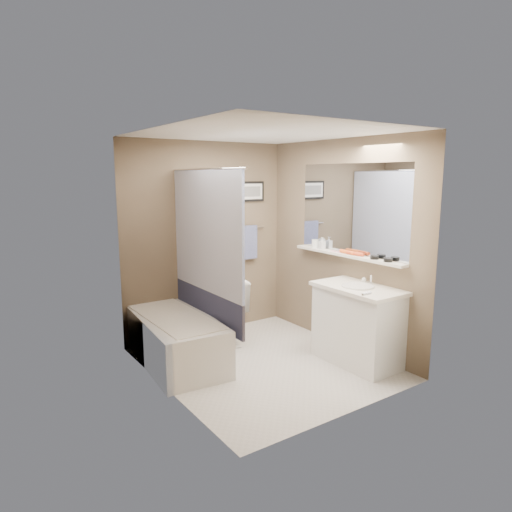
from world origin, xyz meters
TOP-DOWN VIEW (x-y plane):
  - ground at (0.00, 0.00)m, footprint 2.50×2.50m
  - ceiling at (0.00, 0.00)m, footprint 2.20×2.50m
  - wall_back at (0.00, 1.23)m, footprint 2.20×0.04m
  - wall_front at (0.00, -1.23)m, footprint 2.20×0.04m
  - wall_left at (-1.08, 0.00)m, footprint 0.04×2.50m
  - wall_right at (1.08, 0.00)m, footprint 0.04×2.50m
  - tile_surround at (-1.09, 0.50)m, footprint 0.02×1.55m
  - curtain_rod at (-0.40, 0.50)m, footprint 0.02×1.55m
  - curtain_upper at (-0.40, 0.50)m, footprint 0.03×1.45m
  - curtain_lower at (-0.40, 0.50)m, footprint 0.03×1.45m
  - mirror at (1.09, -0.15)m, footprint 0.02×1.60m
  - shelf at (1.04, -0.15)m, footprint 0.12×1.60m
  - towel_bar at (0.55, 1.22)m, footprint 0.60×0.02m
  - towel at (0.55, 1.20)m, footprint 0.34×0.05m
  - art_frame at (0.55, 1.23)m, footprint 0.62×0.02m
  - art_mat at (0.55, 1.22)m, footprint 0.56×0.00m
  - art_image at (0.55, 1.22)m, footprint 0.50×0.00m
  - door at (0.55, -1.24)m, footprint 0.80×0.02m
  - door_handle at (0.22, -1.19)m, footprint 0.10×0.02m
  - bathtub at (-0.75, 0.60)m, footprint 0.83×1.56m
  - tub_rim at (-0.75, 0.60)m, footprint 0.56×1.36m
  - toilet at (-0.03, 0.85)m, footprint 0.60×0.87m
  - vanity at (0.85, -0.53)m, footprint 0.51×0.91m
  - countertop at (0.84, -0.53)m, footprint 0.54×0.96m
  - sink_basin at (0.83, -0.53)m, footprint 0.34×0.34m
  - faucet_spout at (1.03, -0.53)m, footprint 0.02×0.02m
  - faucet_knob at (1.03, -0.43)m, footprint 0.05×0.05m
  - candle_bowl_near at (1.04, -0.74)m, footprint 0.09×0.09m
  - candle_bowl_far at (1.04, -0.56)m, footprint 0.09×0.09m
  - hair_brush_front at (1.04, -0.28)m, footprint 0.06×0.22m
  - hair_brush_back at (1.04, -0.16)m, footprint 0.05×0.22m
  - pink_comb at (1.04, 0.01)m, footprint 0.04×0.16m
  - glass_jar at (1.04, 0.38)m, footprint 0.08×0.08m
  - soap_bottle at (1.04, 0.26)m, footprint 0.07×0.07m

SIDE VIEW (x-z plane):
  - ground at x=0.00m, z-range 0.00..0.00m
  - bathtub at x=-0.75m, z-range 0.00..0.50m
  - vanity at x=0.85m, z-range 0.00..0.80m
  - toilet at x=-0.03m, z-range 0.00..0.82m
  - tub_rim at x=-0.75m, z-range 0.49..0.51m
  - curtain_lower at x=-0.40m, z-range 0.40..0.76m
  - countertop at x=0.84m, z-range 0.80..0.84m
  - sink_basin at x=0.83m, z-range 0.84..0.86m
  - faucet_knob at x=1.03m, z-range 0.84..0.90m
  - faucet_spout at x=1.03m, z-range 0.84..0.94m
  - tile_surround at x=-1.09m, z-range 0.00..2.00m
  - door at x=0.55m, z-range 0.00..2.00m
  - door_handle at x=0.22m, z-range 0.99..1.01m
  - shelf at x=1.04m, z-range 1.09..1.11m
  - pink_comb at x=1.04m, z-range 1.11..1.12m
  - towel at x=0.55m, z-range 0.90..1.34m
  - candle_bowl_near at x=1.04m, z-range 1.11..1.16m
  - candle_bowl_far at x=1.04m, z-range 1.11..1.16m
  - hair_brush_front at x=1.04m, z-range 1.12..1.16m
  - hair_brush_back at x=1.04m, z-range 1.12..1.16m
  - glass_jar at x=1.04m, z-range 1.11..1.22m
  - soap_bottle at x=1.04m, z-range 1.11..1.26m
  - wall_back at x=0.00m, z-range 0.00..2.40m
  - wall_front at x=0.00m, z-range 0.00..2.40m
  - wall_left at x=-1.08m, z-range 0.00..2.40m
  - wall_right at x=1.08m, z-range 0.00..2.40m
  - towel_bar at x=0.55m, z-range 1.29..1.31m
  - curtain_upper at x=-0.40m, z-range 0.76..2.04m
  - mirror at x=1.09m, z-range 1.12..2.12m
  - art_frame at x=0.55m, z-range 1.65..1.91m
  - art_mat at x=0.55m, z-range 1.68..1.88m
  - art_image at x=0.55m, z-range 1.72..1.84m
  - curtain_rod at x=-0.40m, z-range 2.04..2.06m
  - ceiling at x=0.00m, z-range 2.36..2.40m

